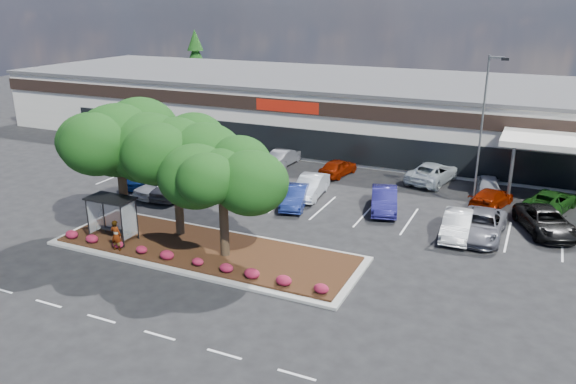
% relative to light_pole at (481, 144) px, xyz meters
% --- Properties ---
extents(ground, '(160.00, 160.00, 0.00)m').
position_rel_light_pole_xyz_m(ground, '(-11.00, -17.64, -4.59)').
color(ground, black).
rests_on(ground, ground).
extents(retail_store, '(80.40, 25.20, 6.25)m').
position_rel_light_pole_xyz_m(retail_store, '(-10.94, 16.26, -1.44)').
color(retail_store, silver).
rests_on(retail_store, ground).
extents(landscape_island, '(18.00, 6.00, 0.26)m').
position_rel_light_pole_xyz_m(landscape_island, '(-13.00, -13.64, -4.47)').
color(landscape_island, '#9F9F9A').
rests_on(landscape_island, ground).
extents(lane_markings, '(33.12, 20.06, 0.01)m').
position_rel_light_pole_xyz_m(lane_markings, '(-11.14, -7.22, -4.59)').
color(lane_markings, silver).
rests_on(lane_markings, ground).
extents(shrub_row, '(17.00, 0.80, 0.50)m').
position_rel_light_pole_xyz_m(shrub_row, '(-13.00, -15.74, -4.08)').
color(shrub_row, maroon).
rests_on(shrub_row, landscape_island).
extents(bus_shelter, '(2.75, 1.55, 2.59)m').
position_rel_light_pole_xyz_m(bus_shelter, '(-18.50, -14.69, -2.29)').
color(bus_shelter, black).
rests_on(bus_shelter, landscape_island).
extents(island_tree_west, '(7.20, 7.20, 7.89)m').
position_rel_light_pole_xyz_m(island_tree_west, '(-19.00, -13.14, -0.39)').
color(island_tree_west, black).
rests_on(island_tree_west, landscape_island).
extents(island_tree_mid, '(6.60, 6.60, 7.32)m').
position_rel_light_pole_xyz_m(island_tree_mid, '(-15.50, -12.44, -0.67)').
color(island_tree_mid, black).
rests_on(island_tree_mid, landscape_island).
extents(island_tree_east, '(5.80, 5.80, 6.50)m').
position_rel_light_pole_xyz_m(island_tree_east, '(-11.50, -13.94, -1.08)').
color(island_tree_east, black).
rests_on(island_tree_east, landscape_island).
extents(conifer_north_west, '(4.40, 4.40, 10.00)m').
position_rel_light_pole_xyz_m(conifer_north_west, '(-41.00, 28.36, 0.41)').
color(conifer_north_west, black).
rests_on(conifer_north_west, ground).
extents(person_waiting, '(0.67, 0.46, 1.78)m').
position_rel_light_pole_xyz_m(person_waiting, '(-17.33, -15.94, -3.44)').
color(person_waiting, '#594C47').
rests_on(person_waiting, landscape_island).
extents(light_pole, '(1.39, 0.86, 10.33)m').
position_rel_light_pole_xyz_m(light_pole, '(0.00, 0.00, 0.00)').
color(light_pole, '#9F9F9A').
rests_on(light_pole, ground).
extents(car_0, '(2.68, 4.98, 1.37)m').
position_rel_light_pole_xyz_m(car_0, '(-24.15, -5.00, -3.91)').
color(car_0, navy).
rests_on(car_0, ground).
extents(car_1, '(2.68, 4.82, 1.55)m').
position_rel_light_pole_xyz_m(car_1, '(-21.27, -6.48, -3.82)').
color(car_1, silver).
rests_on(car_1, ground).
extents(car_2, '(2.40, 5.13, 1.70)m').
position_rel_light_pole_xyz_m(car_2, '(-20.21, -6.22, -3.74)').
color(car_2, '#515057').
rests_on(car_2, ground).
extents(car_3, '(2.50, 4.60, 1.44)m').
position_rel_light_pole_xyz_m(car_3, '(-11.37, -4.66, -3.87)').
color(car_3, navy).
rests_on(car_3, ground).
extents(car_4, '(2.08, 4.87, 1.56)m').
position_rel_light_pole_xyz_m(car_4, '(-11.20, -2.31, -3.81)').
color(car_4, silver).
rests_on(car_4, ground).
extents(car_5, '(2.89, 5.05, 1.57)m').
position_rel_light_pole_xyz_m(car_5, '(-5.56, -2.93, -3.80)').
color(car_5, navy).
rests_on(car_5, ground).
extents(car_6, '(2.67, 5.54, 1.52)m').
position_rel_light_pole_xyz_m(car_6, '(0.97, -4.89, -3.83)').
color(car_6, slate).
rests_on(car_6, ground).
extents(car_7, '(1.82, 4.69, 1.52)m').
position_rel_light_pole_xyz_m(car_7, '(-0.37, -5.42, -3.83)').
color(car_7, white).
rests_on(car_7, ground).
extents(car_8, '(4.37, 5.90, 1.49)m').
position_rel_light_pole_xyz_m(car_8, '(4.49, -2.53, -3.85)').
color(car_8, black).
rests_on(car_8, ground).
extents(car_9, '(2.19, 4.67, 1.54)m').
position_rel_light_pole_xyz_m(car_9, '(-20.07, -0.06, -3.82)').
color(car_9, '#6D2D05').
rests_on(car_9, ground).
extents(car_10, '(3.84, 5.31, 1.34)m').
position_rel_light_pole_xyz_m(car_10, '(-19.03, 2.88, -3.92)').
color(car_10, silver).
rests_on(car_10, ground).
extents(car_11, '(1.68, 4.38, 1.43)m').
position_rel_light_pole_xyz_m(car_11, '(-16.49, 4.55, -3.88)').
color(car_11, slate).
rests_on(car_11, ground).
extents(car_12, '(2.36, 4.37, 1.41)m').
position_rel_light_pole_xyz_m(car_12, '(-11.14, 3.39, -3.89)').
color(car_12, maroon).
rests_on(car_12, ground).
extents(car_13, '(3.81, 6.16, 1.59)m').
position_rel_light_pole_xyz_m(car_13, '(-3.77, 4.83, -3.80)').
color(car_13, silver).
rests_on(car_13, ground).
extents(car_14, '(2.36, 4.44, 1.44)m').
position_rel_light_pole_xyz_m(car_14, '(0.43, 3.83, -3.87)').
color(car_14, '#AAADB6').
rests_on(car_14, ground).
extents(car_15, '(3.00, 4.92, 1.33)m').
position_rel_light_pole_xyz_m(car_15, '(1.00, 0.77, -3.93)').
color(car_15, '#861A02').
rests_on(car_15, ground).
extents(car_16, '(3.83, 5.57, 1.41)m').
position_rel_light_pole_xyz_m(car_16, '(4.72, 1.80, -3.88)').
color(car_16, '#1D5717').
rests_on(car_16, ground).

